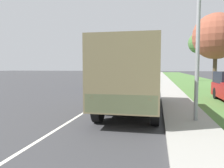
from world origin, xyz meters
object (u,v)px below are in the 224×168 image
object	(u,v)px
military_truck	(132,75)
car_third_ahead	(149,75)
car_second_ahead	(143,77)
lamp_post	(193,6)
car_nearest_ahead	(107,81)

from	to	relation	value
military_truck	car_third_ahead	bearing A→B (deg)	90.63
car_second_ahead	military_truck	bearing A→B (deg)	-87.94
car_third_ahead	lamp_post	distance (m)	32.37
military_truck	lamp_post	size ratio (longest dim) A/B	1.03
military_truck	car_nearest_ahead	size ratio (longest dim) A/B	1.53
military_truck	car_second_ahead	bearing A→B (deg)	92.06
car_nearest_ahead	car_third_ahead	bearing A→B (deg)	79.80
car_second_ahead	car_third_ahead	world-z (taller)	car_second_ahead
car_nearest_ahead	car_third_ahead	xyz separation A→B (m)	(3.45, 19.20, 0.03)
car_third_ahead	lamp_post	size ratio (longest dim) A/B	0.60
car_third_ahead	military_truck	bearing A→B (deg)	-89.37
military_truck	car_third_ahead	world-z (taller)	military_truck
military_truck	car_third_ahead	xyz separation A→B (m)	(-0.34, 30.55, -1.04)
car_third_ahead	lamp_post	bearing A→B (deg)	-85.21
car_nearest_ahead	lamp_post	bearing A→B (deg)	-64.47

